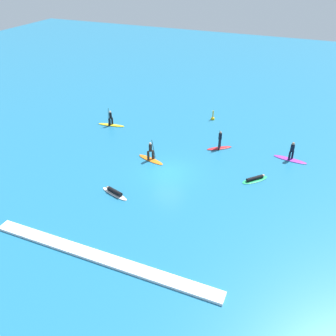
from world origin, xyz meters
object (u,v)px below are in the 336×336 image
Objects in this scene: surfer_on_white_board at (114,192)px; surfer_on_yellow_board at (111,122)px; surfer_on_red_board at (220,144)px; marker_buoy at (213,118)px; surfer_on_orange_board at (151,156)px; surfer_on_green_board at (255,179)px; surfer_on_purple_board at (291,155)px.

surfer_on_yellow_board is at bearing -41.10° from surfer_on_white_board.
surfer_on_red_board is 12.42m from surfer_on_yellow_board.
marker_buoy is (9.83, 5.82, -0.21)m from surfer_on_yellow_board.
surfer_on_red_board is at bearing -100.62° from surfer_on_white_board.
surfer_on_green_board is at bearing 18.87° from surfer_on_orange_board.
surfer_on_white_board is 2.31× the size of marker_buoy.
surfer_on_purple_board is at bearing 16.24° from surfer_on_green_board.
surfer_on_orange_board is (-5.20, -4.57, -0.06)m from surfer_on_red_board.
surfer_on_yellow_board is 17.37m from surfer_on_green_board.
surfer_on_purple_board is (12.20, 10.99, 0.32)m from surfer_on_white_board.
surfer_on_orange_board is 11.25m from marker_buoy.
surfer_on_red_board is at bearing -168.08° from surfer_on_purple_board.
surfer_on_white_board is at bearing -129.92° from surfer_on_purple_board.
surfer_on_white_board is 11.74m from surfer_on_green_board.
surfer_on_red_board is 0.76× the size of surfer_on_yellow_board.
surfer_on_green_board is 12.61m from marker_buoy.
surfer_on_yellow_board is (-19.03, 0.09, -0.10)m from surfer_on_purple_board.
surfer_on_yellow_board is at bearing 116.94° from surfer_on_green_board.
surfer_on_white_board is 0.88× the size of surfer_on_purple_board.
surfer_on_purple_board is 19.03m from surfer_on_yellow_board.
surfer_on_red_board reaches higher than marker_buoy.
surfer_on_red_board reaches higher than surfer_on_white_board.
surfer_on_yellow_board is at bearing -149.35° from marker_buoy.
surfer_on_red_board is (5.57, 10.54, 0.33)m from surfer_on_white_board.
surfer_on_orange_board is 1.24× the size of surfer_on_green_board.
surfer_on_yellow_board is 1.32× the size of surfer_on_green_board.
surfer_on_white_board is at bearing 25.61° from surfer_on_red_board.
surfer_on_orange_board is at bearing -76.29° from surfer_on_white_board.
surfer_on_orange_board reaches higher than surfer_on_yellow_board.
surfer_on_red_board is 0.75× the size of surfer_on_purple_board.
surfer_on_green_board is at bearing 156.14° from surfer_on_yellow_board.
surfer_on_purple_board is at bearing 147.33° from surfer_on_red_board.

